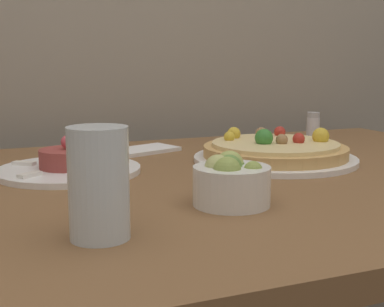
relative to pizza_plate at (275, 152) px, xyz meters
The scene contains 7 objects.
dining_table 0.22m from the pizza_plate, 156.28° to the right, with size 1.32×0.85×0.74m.
pizza_plate is the anchor object (origin of this frame).
tartare_plate 0.39m from the pizza_plate, behind, with size 0.25×0.25×0.07m.
small_bowl 0.33m from the pizza_plate, 131.29° to the right, with size 0.10×0.10×0.07m.
drinking_glass 0.52m from the pizza_plate, 142.37° to the right, with size 0.07×0.07×0.12m.
napkin 0.28m from the pizza_plate, 135.20° to the left, with size 0.16×0.12×0.01m.
salt_shaker 0.26m from the pizza_plate, 39.69° to the left, with size 0.03×0.03×0.07m.
Camera 1 is at (-0.36, -0.37, 0.93)m, focal length 50.00 mm.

